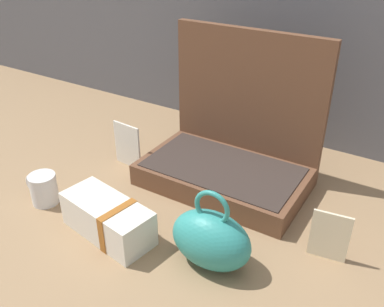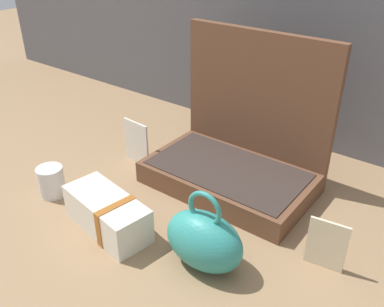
{
  "view_description": "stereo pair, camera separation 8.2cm",
  "coord_description": "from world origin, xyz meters",
  "px_view_note": "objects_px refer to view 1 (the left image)",
  "views": [
    {
      "loc": [
        0.45,
        -0.76,
        0.69
      ],
      "look_at": [
        -0.0,
        -0.02,
        0.2
      ],
      "focal_mm": 39.03,
      "sensor_mm": 36.0,
      "label": 1
    },
    {
      "loc": [
        0.52,
        -0.71,
        0.69
      ],
      "look_at": [
        -0.0,
        -0.02,
        0.2
      ],
      "focal_mm": 39.03,
      "sensor_mm": 36.0,
      "label": 2
    }
  ],
  "objects_px": {
    "coffee_mug": "(43,189)",
    "poster_card_right": "(127,145)",
    "open_suitcase": "(231,149)",
    "teal_pouch_handbag": "(211,239)",
    "info_card_left": "(330,236)",
    "cream_toiletry_bag": "(109,219)"
  },
  "relations": [
    {
      "from": "open_suitcase",
      "to": "coffee_mug",
      "type": "bearing_deg",
      "value": -135.19
    },
    {
      "from": "open_suitcase",
      "to": "poster_card_right",
      "type": "height_order",
      "value": "open_suitcase"
    },
    {
      "from": "info_card_left",
      "to": "poster_card_right",
      "type": "distance_m",
      "value": 0.66
    },
    {
      "from": "coffee_mug",
      "to": "info_card_left",
      "type": "bearing_deg",
      "value": 14.88
    },
    {
      "from": "info_card_left",
      "to": "cream_toiletry_bag",
      "type": "bearing_deg",
      "value": -165.01
    },
    {
      "from": "coffee_mug",
      "to": "poster_card_right",
      "type": "relative_size",
      "value": 0.76
    },
    {
      "from": "coffee_mug",
      "to": "teal_pouch_handbag",
      "type": "bearing_deg",
      "value": 3.96
    },
    {
      "from": "info_card_left",
      "to": "poster_card_right",
      "type": "xyz_separation_m",
      "value": [
        -0.66,
        0.08,
        0.01
      ]
    },
    {
      "from": "coffee_mug",
      "to": "info_card_left",
      "type": "distance_m",
      "value": 0.75
    },
    {
      "from": "teal_pouch_handbag",
      "to": "cream_toiletry_bag",
      "type": "relative_size",
      "value": 0.77
    },
    {
      "from": "coffee_mug",
      "to": "poster_card_right",
      "type": "distance_m",
      "value": 0.29
    },
    {
      "from": "teal_pouch_handbag",
      "to": "info_card_left",
      "type": "distance_m",
      "value": 0.27
    },
    {
      "from": "teal_pouch_handbag",
      "to": "info_card_left",
      "type": "xyz_separation_m",
      "value": [
        0.22,
        0.16,
        -0.01
      ]
    },
    {
      "from": "teal_pouch_handbag",
      "to": "poster_card_right",
      "type": "height_order",
      "value": "teal_pouch_handbag"
    },
    {
      "from": "teal_pouch_handbag",
      "to": "coffee_mug",
      "type": "xyz_separation_m",
      "value": [
        -0.51,
        -0.04,
        -0.03
      ]
    },
    {
      "from": "teal_pouch_handbag",
      "to": "info_card_left",
      "type": "relative_size",
      "value": 1.59
    },
    {
      "from": "cream_toiletry_bag",
      "to": "poster_card_right",
      "type": "distance_m",
      "value": 0.34
    },
    {
      "from": "poster_card_right",
      "to": "coffee_mug",
      "type": "bearing_deg",
      "value": -99.91
    },
    {
      "from": "teal_pouch_handbag",
      "to": "coffee_mug",
      "type": "relative_size",
      "value": 1.84
    },
    {
      "from": "teal_pouch_handbag",
      "to": "cream_toiletry_bag",
      "type": "xyz_separation_m",
      "value": [
        -0.26,
        -0.04,
        -0.02
      ]
    },
    {
      "from": "open_suitcase",
      "to": "teal_pouch_handbag",
      "type": "distance_m",
      "value": 0.37
    },
    {
      "from": "open_suitcase",
      "to": "poster_card_right",
      "type": "bearing_deg",
      "value": -161.85
    }
  ]
}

